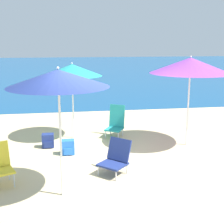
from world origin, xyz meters
name	(u,v)px	position (x,y,z in m)	size (l,w,h in m)	color
ground_plane	(115,180)	(0.00, 0.00, 0.00)	(60.00, 60.00, 0.00)	#D1BA89
sea_water	(72,67)	(0.00, 25.89, 0.00)	(60.00, 40.00, 0.01)	navy
beach_umbrella_purple	(190,65)	(2.09, 1.72, 1.98)	(1.94, 1.94, 2.21)	white
beach_umbrella_teal	(72,70)	(-0.67, 2.75, 1.82)	(1.56, 1.56, 2.01)	white
beach_umbrella_navy	(58,78)	(-0.98, -0.44, 1.98)	(1.61, 1.61, 2.16)	white
beach_chair_teal	(116,122)	(0.47, 2.74, 0.40)	(0.62, 0.65, 0.85)	silver
beach_chair_navy	(116,157)	(0.06, 0.33, 0.32)	(0.73, 0.73, 0.66)	silver
backpack_blue	(68,147)	(-0.85, 1.51, 0.17)	(0.29, 0.24, 0.34)	blue
backpack_navy	(48,141)	(-1.32, 2.07, 0.17)	(0.28, 0.24, 0.34)	navy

